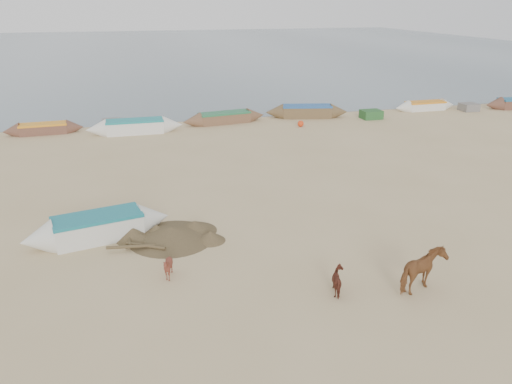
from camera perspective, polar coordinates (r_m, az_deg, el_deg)
ground at (r=17.75m, az=3.40°, el=-7.52°), size 140.00×140.00×0.00m
sea at (r=97.24m, az=-12.53°, el=15.63°), size 160.00×160.00×0.00m
cow_adult at (r=16.35m, az=18.48°, el=-8.58°), size 1.82×1.37×1.40m
calf_front at (r=16.54m, az=-10.03°, el=-8.48°), size 1.00×0.98×0.84m
calf_right at (r=15.80m, az=9.60°, el=-10.04°), size 0.82×0.91×0.80m
near_canoe at (r=19.76m, az=-17.59°, el=-3.85°), size 5.63×2.43×0.97m
debris_pile at (r=19.27m, az=-9.67°, el=-4.60°), size 3.99×3.99×0.47m
waterline_canoes at (r=36.47m, az=-6.36°, el=8.20°), size 59.43×3.88×0.95m
beach_clutter at (r=36.51m, az=-0.62°, el=8.14°), size 43.87×4.19×0.64m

